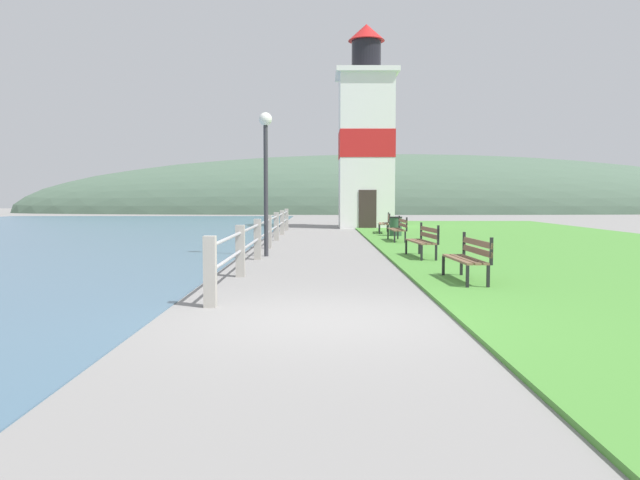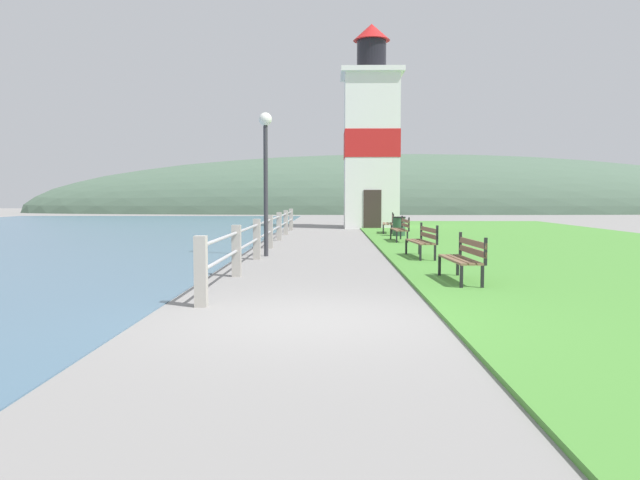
{
  "view_description": "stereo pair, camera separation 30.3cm",
  "coord_description": "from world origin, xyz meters",
  "views": [
    {
      "loc": [
        -0.04,
        -8.26,
        1.65
      ],
      "look_at": [
        -0.07,
        11.19,
        0.3
      ],
      "focal_mm": 35.0,
      "sensor_mm": 36.0,
      "label": 1
    },
    {
      "loc": [
        0.27,
        -8.25,
        1.65
      ],
      "look_at": [
        -0.07,
        11.19,
        0.3
      ],
      "focal_mm": 35.0,
      "sensor_mm": 36.0,
      "label": 2
    }
  ],
  "objects": [
    {
      "name": "park_bench_midway",
      "position": [
        2.71,
        8.13,
        0.54
      ],
      "size": [
        0.61,
        1.85,
        0.94
      ],
      "rotation": [
        0.0,
        0.0,
        3.22
      ],
      "color": "brown",
      "rests_on": "ground_plane"
    },
    {
      "name": "park_bench_far",
      "position": [
        2.81,
        14.2,
        0.54
      ],
      "size": [
        0.5,
        1.86,
        0.94
      ],
      "rotation": [
        0.0,
        0.0,
        3.16
      ],
      "color": "brown",
      "rests_on": "ground_plane"
    },
    {
      "name": "park_bench_near",
      "position": [
        2.79,
        3.49,
        0.54
      ],
      "size": [
        0.56,
        1.78,
        0.94
      ],
      "rotation": [
        0.0,
        0.0,
        3.19
      ],
      "color": "brown",
      "rests_on": "ground_plane"
    },
    {
      "name": "ground_plane",
      "position": [
        0.0,
        0.0,
        0.0
      ],
      "size": [
        160.0,
        160.0,
        0.0
      ],
      "primitive_type": "plane",
      "color": "gray"
    },
    {
      "name": "seawall_railing",
      "position": [
        -1.68,
        11.64,
        0.61
      ],
      "size": [
        0.18,
        21.45,
        1.07
      ],
      "color": "#A8A399",
      "rests_on": "ground_plane"
    },
    {
      "name": "trash_bin",
      "position": [
        3.06,
        17.17,
        0.42
      ],
      "size": [
        0.54,
        0.54,
        0.84
      ],
      "color": "#2D5138",
      "rests_on": "ground_plane"
    },
    {
      "name": "park_bench_by_lighthouse",
      "position": [
        2.86,
        19.16,
        0.54
      ],
      "size": [
        0.63,
        1.97,
        0.94
      ],
      "rotation": [
        0.0,
        0.0,
        3.06
      ],
      "color": "brown",
      "rests_on": "ground_plane"
    },
    {
      "name": "lamp_post",
      "position": [
        -1.53,
        9.0,
        2.74
      ],
      "size": [
        0.36,
        0.36,
        3.96
      ],
      "color": "#333338",
      "rests_on": "ground_plane"
    },
    {
      "name": "grass_verge",
      "position": [
        7.78,
        13.1,
        0.03
      ],
      "size": [
        12.0,
        39.3,
        0.06
      ],
      "color": "#4C8E38",
      "rests_on": "ground_plane"
    },
    {
      "name": "distant_hillside",
      "position": [
        8.0,
        56.2,
        0.0
      ],
      "size": [
        80.0,
        16.0,
        12.0
      ],
      "color": "#4C6651",
      "rests_on": "ground_plane"
    },
    {
      "name": "lighthouse",
      "position": [
        2.39,
        24.97,
        4.62
      ],
      "size": [
        3.21,
        3.21,
        10.66
      ],
      "color": "white",
      "rests_on": "ground_plane"
    }
  ]
}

